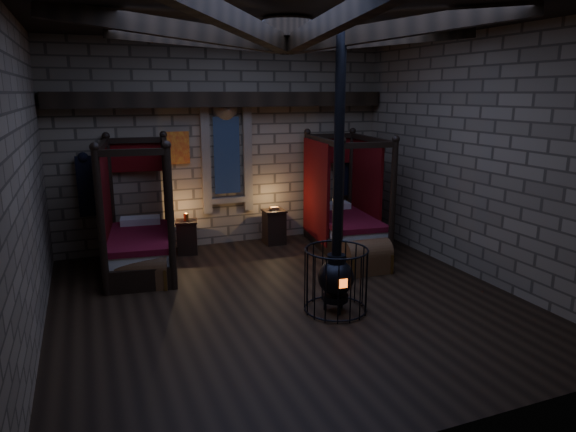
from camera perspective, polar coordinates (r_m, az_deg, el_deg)
name	(u,v)px	position (r m, az deg, el deg)	size (l,w,h in m)	color
room	(285,52)	(7.62, -0.33, 17.77)	(7.02, 7.02, 4.29)	black
bed_left	(140,239)	(9.76, -16.09, -2.47)	(1.44, 2.36, 2.34)	black
bed_right	(344,221)	(10.81, 6.25, -0.51)	(1.41, 2.33, 2.31)	black
trunk_left	(143,271)	(8.97, -15.81, -5.92)	(0.93, 0.71, 0.61)	brown
trunk_right	(366,257)	(9.43, 8.68, -4.58)	(0.87, 0.57, 0.62)	brown
nightstand_left	(187,237)	(10.56, -11.14, -2.26)	(0.50, 0.49, 0.84)	black
nightstand_right	(274,226)	(11.03, -1.55, -1.17)	(0.47, 0.45, 0.81)	black
stove	(336,273)	(7.63, 5.36, -6.30)	(0.95, 0.95, 4.05)	black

